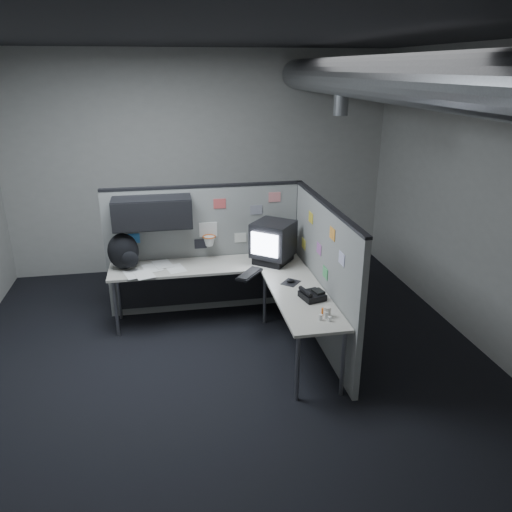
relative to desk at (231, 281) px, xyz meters
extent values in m
cube|color=black|center=(-0.15, -0.70, -0.62)|extent=(5.60, 5.60, 0.01)
cube|color=black|center=(-0.15, -0.70, 2.59)|extent=(5.60, 5.60, 0.01)
cube|color=#9E9E99|center=(-0.15, 2.10, 0.99)|extent=(5.60, 0.01, 3.20)
cube|color=#9E9E99|center=(-0.15, -3.51, 0.99)|extent=(5.60, 0.01, 3.20)
cube|color=#9E9E99|center=(2.66, -0.70, 0.99)|extent=(0.01, 5.60, 3.20)
cylinder|color=slate|center=(1.25, -0.70, 2.24)|extent=(0.40, 5.49, 0.40)
cylinder|color=slate|center=(1.25, 0.10, 1.99)|extent=(0.16, 0.16, 0.30)
cube|color=gray|center=(-0.23, 0.60, 0.19)|extent=(2.43, 0.06, 1.60)
cube|color=black|center=(-0.23, 0.60, 1.00)|extent=(2.43, 0.07, 0.03)
cube|color=black|center=(0.95, 0.60, 0.19)|extent=(0.07, 0.07, 1.60)
cube|color=black|center=(-0.85, 0.40, 0.76)|extent=(0.90, 0.35, 0.35)
cube|color=black|center=(-0.85, 0.22, 0.76)|extent=(0.90, 0.02, 0.33)
cube|color=silver|center=(-0.20, 0.56, 0.47)|extent=(0.22, 0.02, 0.18)
torus|color=#D85914|center=(-0.20, 0.47, 0.41)|extent=(0.16, 0.16, 0.01)
cone|color=white|center=(-0.20, 0.47, 0.35)|extent=(0.14, 0.14, 0.11)
cube|color=#337FCC|center=(-1.10, 0.56, 0.41)|extent=(0.15, 0.01, 0.12)
cube|color=#CC4C4C|center=(-0.05, 0.56, 0.79)|extent=(0.15, 0.01, 0.12)
cube|color=silver|center=(0.20, 0.56, 0.34)|extent=(0.15, 0.01, 0.12)
cube|color=gray|center=(0.40, 0.56, 0.69)|extent=(0.15, 0.01, 0.12)
cube|color=#D87F7F|center=(0.63, 0.56, 0.84)|extent=(0.15, 0.01, 0.12)
cube|color=#26262D|center=(-0.30, 0.56, 0.29)|extent=(0.15, 0.01, 0.12)
cube|color=gray|center=(0.95, -0.49, 0.19)|extent=(0.06, 2.23, 1.60)
cube|color=black|center=(0.95, -0.49, 1.00)|extent=(0.07, 2.23, 0.03)
cube|color=gold|center=(0.92, -0.05, 0.74)|extent=(0.01, 0.15, 0.12)
cube|color=#B266B2|center=(0.92, -0.40, 0.49)|extent=(0.01, 0.15, 0.12)
cube|color=orange|center=(0.92, -0.80, 0.79)|extent=(0.01, 0.15, 0.12)
cube|color=#E5D84C|center=(0.92, 0.20, 0.34)|extent=(0.01, 0.15, 0.12)
cube|color=silver|center=(0.92, -1.10, 0.64)|extent=(0.01, 0.15, 0.12)
cube|color=#4CB266|center=(0.92, -0.65, 0.31)|extent=(0.01, 0.15, 0.12)
cube|color=#B7B2A5|center=(-0.25, 0.28, 0.10)|extent=(2.30, 0.56, 0.03)
cube|color=#B7B2A5|center=(0.63, -0.78, 0.10)|extent=(0.56, 1.55, 0.03)
cube|color=black|center=(-0.25, 0.50, -0.21)|extent=(2.18, 0.02, 0.55)
cylinder|color=gray|center=(-1.33, 0.06, -0.26)|extent=(0.04, 0.04, 0.70)
cylinder|color=gray|center=(-1.33, 0.50, -0.26)|extent=(0.04, 0.04, 0.70)
cylinder|color=gray|center=(0.41, 0.06, -0.26)|extent=(0.04, 0.04, 0.70)
cylinder|color=gray|center=(0.41, -1.48, -0.26)|extent=(0.04, 0.04, 0.70)
cylinder|color=gray|center=(0.85, -1.48, -0.26)|extent=(0.04, 0.04, 0.70)
cube|color=black|center=(0.55, 0.23, 0.16)|extent=(0.55, 0.55, 0.08)
cube|color=black|center=(0.55, 0.23, 0.41)|extent=(0.62, 0.62, 0.42)
cube|color=silver|center=(0.41, 0.05, 0.41)|extent=(0.28, 0.22, 0.27)
cube|color=black|center=(0.20, -0.13, 0.13)|extent=(0.36, 0.41, 0.03)
cube|color=black|center=(0.20, -0.13, 0.15)|extent=(0.32, 0.37, 0.01)
cube|color=black|center=(0.61, -0.42, 0.12)|extent=(0.25, 0.25, 0.01)
ellipsoid|color=black|center=(0.61, -0.42, 0.14)|extent=(0.10, 0.07, 0.04)
cube|color=black|center=(0.73, -0.85, 0.15)|extent=(0.26, 0.28, 0.06)
cylinder|color=black|center=(0.65, -0.85, 0.20)|extent=(0.10, 0.22, 0.05)
cube|color=black|center=(0.79, -0.84, 0.19)|extent=(0.12, 0.15, 0.02)
cylinder|color=silver|center=(0.74, -1.28, 0.15)|extent=(0.05, 0.05, 0.07)
cylinder|color=silver|center=(0.67, -1.30, 0.14)|extent=(0.05, 0.05, 0.06)
cylinder|color=silver|center=(0.75, -1.35, 0.14)|extent=(0.04, 0.04, 0.05)
cylinder|color=#D85914|center=(0.72, -1.22, 0.15)|extent=(0.05, 0.05, 0.07)
cylinder|color=beige|center=(0.75, -1.25, 0.17)|extent=(0.09, 0.09, 0.10)
cube|color=white|center=(-0.62, 0.22, 0.12)|extent=(0.27, 0.33, 0.00)
cube|color=white|center=(-0.89, 0.29, 0.12)|extent=(0.28, 0.33, 0.00)
cube|color=white|center=(-1.09, 0.13, 0.12)|extent=(0.28, 0.33, 0.00)
cube|color=white|center=(-0.77, 0.38, 0.13)|extent=(0.27, 0.33, 0.00)
cube|color=white|center=(-0.98, 0.08, 0.13)|extent=(0.28, 0.33, 0.00)
ellipsoid|color=black|center=(-1.21, 0.33, 0.33)|extent=(0.40, 0.33, 0.43)
ellipsoid|color=black|center=(-1.13, 0.21, 0.27)|extent=(0.21, 0.15, 0.20)
camera|label=1|loc=(-0.67, -5.28, 2.33)|focal=35.00mm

